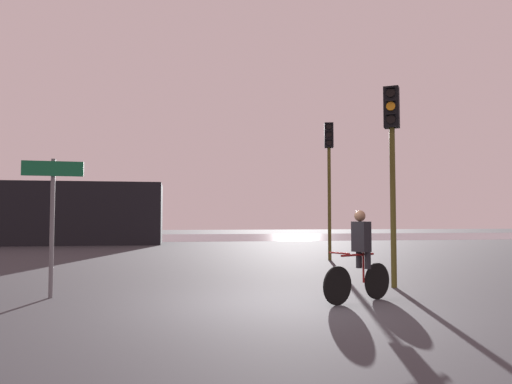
{
  "coord_description": "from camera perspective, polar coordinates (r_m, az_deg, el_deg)",
  "views": [
    {
      "loc": [
        -1.7,
        -8.37,
        1.46
      ],
      "look_at": [
        0.5,
        5.0,
        2.2
      ],
      "focal_mm": 35.0,
      "sensor_mm": 36.0,
      "label": 1
    }
  ],
  "objects": [
    {
      "name": "ground_plane",
      "position": [
        8.67,
        2.17,
        -12.83
      ],
      "size": [
        120.0,
        120.0,
        0.0
      ],
      "primitive_type": "plane",
      "color": "#333338"
    },
    {
      "name": "traffic_light_far_right",
      "position": [
        18.12,
        8.35,
        3.06
      ],
      "size": [
        0.37,
        0.39,
        4.93
      ],
      "rotation": [
        0.0,
        0.0,
        2.88
      ],
      "color": "#4C4719",
      "rests_on": "ground"
    },
    {
      "name": "water_strip",
      "position": [
        40.53,
        -6.98,
        -5.15
      ],
      "size": [
        80.0,
        16.0,
        0.01
      ],
      "primitive_type": "cube",
      "color": "slate",
      "rests_on": "ground"
    },
    {
      "name": "cyclist",
      "position": [
        9.13,
        11.81,
        -7.09
      ],
      "size": [
        1.52,
        0.86,
        1.62
      ],
      "rotation": [
        0.0,
        0.0,
        2.07
      ],
      "color": "black",
      "rests_on": "ground"
    },
    {
      "name": "distant_building",
      "position": [
        31.59,
        -24.66,
        -2.26
      ],
      "size": [
        15.21,
        4.0,
        3.55
      ],
      "primitive_type": "cube",
      "color": "black",
      "rests_on": "ground"
    },
    {
      "name": "direction_sign_post",
      "position": [
        10.09,
        -22.26,
        -1.56
      ],
      "size": [
        1.1,
        0.15,
        2.6
      ],
      "rotation": [
        0.0,
        0.0,
        3.22
      ],
      "color": "slate",
      "rests_on": "ground"
    },
    {
      "name": "traffic_light_near_right",
      "position": [
        11.25,
        15.29,
        4.98
      ],
      "size": [
        0.4,
        0.42,
        4.35
      ],
      "rotation": [
        0.0,
        0.0,
        2.59
      ],
      "color": "#4C4719",
      "rests_on": "ground"
    }
  ]
}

